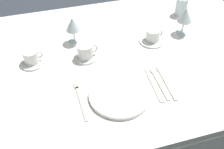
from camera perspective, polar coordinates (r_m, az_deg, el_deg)
name	(u,v)px	position (r m, az deg, el deg)	size (l,w,h in m)	color
ground_plane	(109,138)	(1.93, -0.68, -13.41)	(6.00, 6.00, 0.00)	#383D47
dining_table	(108,69)	(1.42, -0.90, 1.10)	(1.80, 1.11, 0.74)	white
dinner_plate	(120,95)	(1.17, 1.62, -4.29)	(0.27, 0.27, 0.02)	white
fork_outer	(80,99)	(1.17, -6.79, -5.16)	(0.02, 0.23, 0.00)	beige
dinner_knife	(154,86)	(1.23, 8.91, -2.35)	(0.03, 0.22, 0.00)	beige
spoon_soup	(157,80)	(1.26, 9.61, -1.06)	(0.03, 0.21, 0.01)	beige
spoon_dessert	(164,78)	(1.27, 10.97, -0.83)	(0.03, 0.23, 0.01)	beige
saucer_left	(86,57)	(1.37, -5.60, 3.77)	(0.12, 0.12, 0.01)	white
coffee_cup_left	(86,50)	(1.34, -5.65, 5.11)	(0.11, 0.08, 0.07)	white
saucer_right	(32,62)	(1.39, -16.57, 2.53)	(0.13, 0.13, 0.01)	white
coffee_cup_right	(31,56)	(1.37, -16.80, 3.70)	(0.10, 0.07, 0.06)	white
saucer_far	(152,40)	(1.49, 8.48, 7.18)	(0.14, 0.14, 0.01)	white
coffee_cup_far	(153,35)	(1.47, 8.70, 8.33)	(0.10, 0.07, 0.06)	white
wine_glass_centre	(73,25)	(1.42, -8.35, 10.37)	(0.08, 0.08, 0.15)	silver
wine_glass_left	(185,16)	(1.53, 15.31, 11.94)	(0.08, 0.08, 0.16)	silver
drink_tumbler	(181,6)	(1.73, 14.55, 13.86)	(0.07, 0.07, 0.11)	silver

